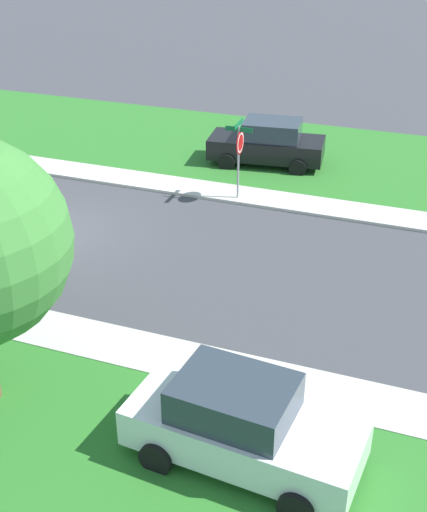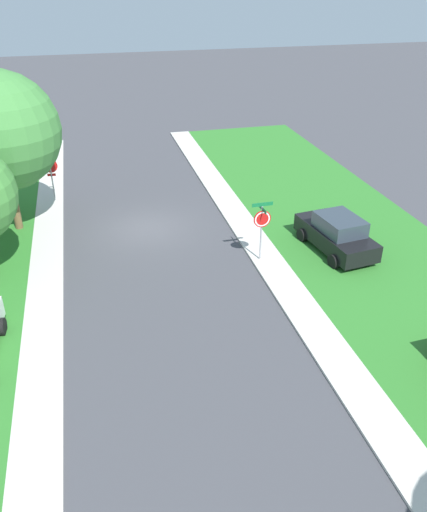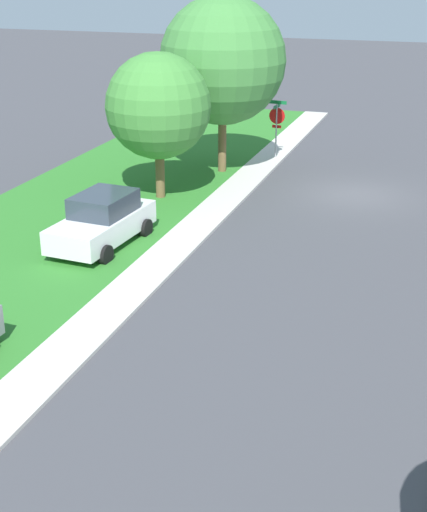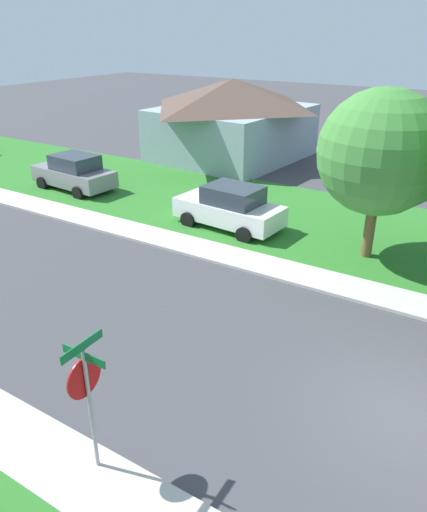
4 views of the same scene
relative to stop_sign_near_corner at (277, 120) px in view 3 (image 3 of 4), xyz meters
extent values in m
plane|color=#424247|center=(-4.41, 4.52, -1.88)|extent=(120.00, 120.00, 0.00)
cube|color=beige|center=(0.29, 16.52, -1.83)|extent=(1.40, 56.00, 0.10)
cylinder|color=#9E9EA3|center=(0.00, 0.03, -0.58)|extent=(0.07, 0.07, 2.60)
cylinder|color=red|center=(0.00, -0.02, 0.17)|extent=(0.76, 0.10, 0.76)
cylinder|color=white|center=(0.00, -0.04, 0.17)|extent=(0.67, 0.06, 0.67)
cylinder|color=red|center=(0.00, -0.04, 0.17)|extent=(0.55, 0.05, 0.55)
cube|color=#146B38|center=(0.00, 0.03, 0.81)|extent=(0.92, 0.10, 0.16)
cube|color=#146B38|center=(0.00, 0.03, 0.62)|extent=(0.10, 0.92, 0.16)
cube|color=red|center=(0.00, -0.02, -0.33)|extent=(0.44, 0.06, 0.14)
cube|color=white|center=(2.65, 12.95, -1.18)|extent=(2.13, 4.43, 0.76)
cube|color=#2D3842|center=(2.63, 12.75, -0.46)|extent=(1.76, 2.22, 0.68)
cylinder|color=black|center=(1.86, 14.35, -1.56)|extent=(0.29, 0.66, 0.64)
cylinder|color=black|center=(3.65, 14.21, -1.56)|extent=(0.29, 0.66, 0.64)
cylinder|color=black|center=(1.65, 11.69, -1.56)|extent=(0.29, 0.66, 0.64)
cylinder|color=black|center=(3.44, 11.55, -1.56)|extent=(0.29, 0.66, 0.64)
cylinder|color=brown|center=(1.67, 3.09, -0.38)|extent=(0.36, 0.36, 2.99)
sphere|color=#40823B|center=(1.67, 3.09, 2.99)|extent=(5.36, 5.36, 5.36)
sphere|color=#40823B|center=(2.88, 2.28, 2.32)|extent=(3.75, 3.75, 3.75)
cylinder|color=brown|center=(2.81, 7.50, -0.74)|extent=(0.36, 0.36, 2.27)
sphere|color=#418638|center=(2.81, 7.50, 1.80)|extent=(4.03, 4.03, 4.03)
sphere|color=#418638|center=(3.72, 6.90, 1.30)|extent=(2.82, 2.82, 2.82)
camera|label=1|loc=(11.73, 15.77, 7.59)|focal=48.27mm
camera|label=2|loc=(-1.95, 27.65, 9.45)|focal=36.48mm
camera|label=3|loc=(-8.12, 33.58, 7.05)|focal=52.11mm
camera|label=4|loc=(-13.17, 3.71, 5.46)|focal=34.64mm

